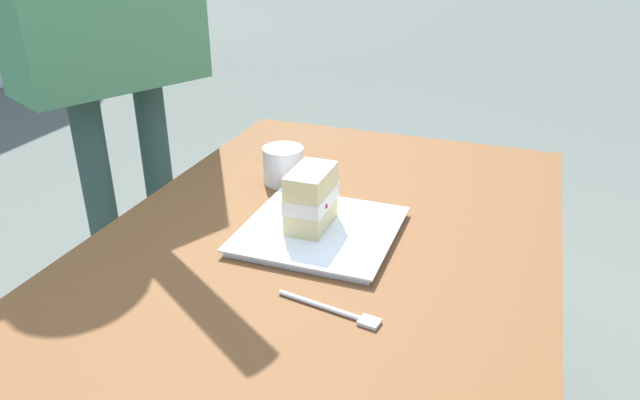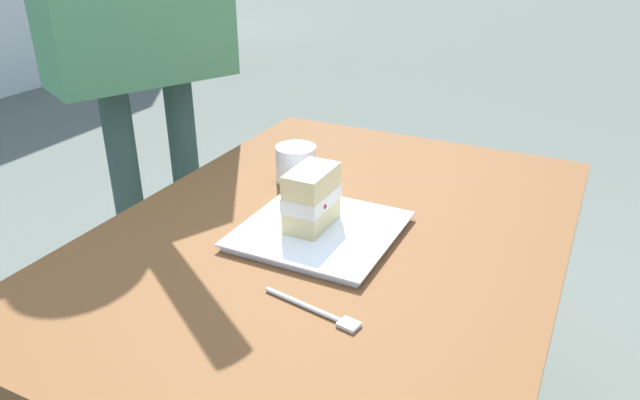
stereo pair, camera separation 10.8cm
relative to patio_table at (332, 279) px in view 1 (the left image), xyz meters
name	(u,v)px [view 1 (the left image)]	position (x,y,z in m)	size (l,w,h in m)	color
patio_table	(332,279)	(0.00, 0.00, 0.00)	(1.14, 0.82, 0.72)	brown
dessert_plate	(320,231)	(0.03, -0.01, 0.12)	(0.28, 0.28, 0.02)	white
cake_slice	(311,198)	(0.03, -0.03, 0.19)	(0.11, 0.08, 0.11)	#EAD18C
dessert_fork	(335,310)	(0.25, 0.09, 0.12)	(0.04, 0.17, 0.01)	silver
coffee_cup	(283,164)	(-0.17, -0.17, 0.16)	(0.09, 0.09, 0.08)	white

